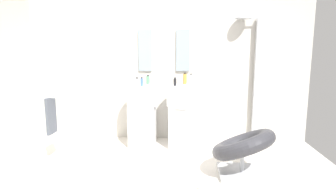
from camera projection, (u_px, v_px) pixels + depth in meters
The scene contains 16 objects.
ground_plane at pixel (152, 183), 3.09m from camera, with size 4.80×3.60×0.04m, color silver.
rear_partition at pixel (164, 64), 4.51m from camera, with size 4.80×0.10×2.60m, color beige.
pedestal_sink_left at pixel (142, 113), 4.23m from camera, with size 0.49×0.49×1.09m.
pedestal_sink_right at pixel (182, 113), 4.18m from camera, with size 0.49×0.49×1.09m.
vanity_mirror_left at pixel (145, 51), 4.42m from camera, with size 0.22×0.03×0.68m, color #8C9EA8.
vanity_mirror_right at pixel (183, 50), 4.38m from camera, with size 0.22×0.03×0.68m, color #8C9EA8.
shower_column at pixel (257, 78), 4.30m from camera, with size 0.49×0.24×2.05m.
lounge_chair at pixel (243, 148), 3.18m from camera, with size 1.08×1.08×0.65m.
towel_rack at pixel (49, 117), 3.57m from camera, with size 0.37×0.22×0.95m.
coffee_mug at pixel (202, 189), 2.83m from camera, with size 0.07×0.07×0.08m, color white.
soap_bottle_green at pixel (148, 80), 4.24m from camera, with size 0.05×0.05×0.15m.
soap_bottle_clear at pixel (191, 80), 3.97m from camera, with size 0.04×0.04×0.19m.
soap_bottle_white at pixel (137, 82), 4.03m from camera, with size 0.06×0.06×0.13m.
soap_bottle_black at pixel (175, 82), 4.05m from camera, with size 0.04×0.04×0.13m.
soap_bottle_blue at pixel (142, 82), 4.00m from camera, with size 0.04×0.04×0.14m.
soap_bottle_amber at pixel (185, 79), 4.25m from camera, with size 0.06×0.06×0.19m.
Camera 1 is at (0.42, -2.86, 1.49)m, focal length 28.15 mm.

